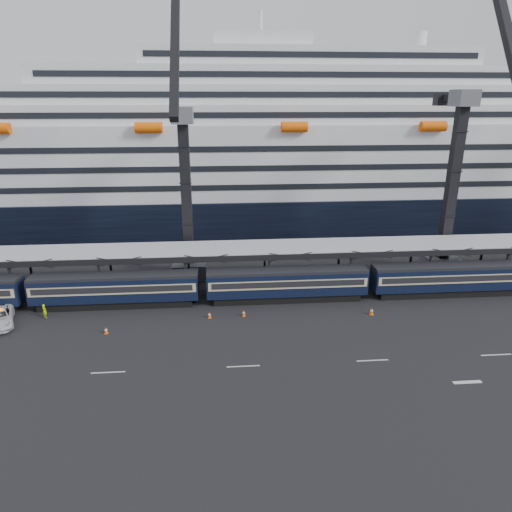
% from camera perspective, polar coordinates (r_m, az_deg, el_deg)
% --- Properties ---
extents(ground, '(260.00, 260.00, 0.00)m').
position_cam_1_polar(ground, '(48.52, 15.12, -9.89)').
color(ground, black).
rests_on(ground, ground).
extents(lane_markings, '(111.00, 4.27, 0.02)m').
position_cam_1_polar(lane_markings, '(47.84, 26.68, -11.84)').
color(lane_markings, beige).
rests_on(lane_markings, ground).
extents(train, '(133.05, 3.00, 4.05)m').
position_cam_1_polar(train, '(55.01, 7.34, -3.24)').
color(train, black).
rests_on(train, ground).
extents(canopy, '(130.00, 6.25, 5.53)m').
position_cam_1_polar(canopy, '(58.71, 11.13, 1.18)').
color(canopy, '#93959B').
rests_on(canopy, ground).
extents(cruise_ship, '(214.09, 28.84, 34.00)m').
position_cam_1_polar(cruise_ship, '(87.59, 5.12, 12.09)').
color(cruise_ship, black).
rests_on(cruise_ship, ground).
extents(crane_dark_near, '(4.50, 17.75, 35.08)m').
position_cam_1_polar(crane_dark_near, '(59.49, -8.77, 8.20)').
color(crane_dark_near, '#505258').
rests_on(crane_dark_near, ground).
extents(crane_dark_mid, '(4.50, 18.24, 39.64)m').
position_cam_1_polar(crane_dark_mid, '(65.73, 23.61, 9.14)').
color(crane_dark_mid, '#505258').
rests_on(crane_dark_mid, ground).
extents(worker, '(0.69, 0.65, 1.59)m').
position_cam_1_polar(worker, '(55.72, -24.93, -6.25)').
color(worker, '#BFEC0C').
rests_on(worker, ground).
extents(traffic_cone_b, '(0.38, 0.38, 0.77)m').
position_cam_1_polar(traffic_cone_b, '(50.01, -18.25, -8.80)').
color(traffic_cone_b, '#FF5E08').
rests_on(traffic_cone_b, ground).
extents(traffic_cone_c, '(0.37, 0.37, 0.73)m').
position_cam_1_polar(traffic_cone_c, '(50.97, -5.83, -7.33)').
color(traffic_cone_c, '#FF5E08').
rests_on(traffic_cone_c, ground).
extents(traffic_cone_d, '(0.37, 0.37, 0.75)m').
position_cam_1_polar(traffic_cone_d, '(51.13, -1.54, -7.14)').
color(traffic_cone_d, '#FF5E08').
rests_on(traffic_cone_d, ground).
extents(traffic_cone_e, '(0.43, 0.43, 0.87)m').
position_cam_1_polar(traffic_cone_e, '(53.05, 14.26, -6.68)').
color(traffic_cone_e, '#FF5E08').
rests_on(traffic_cone_e, ground).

